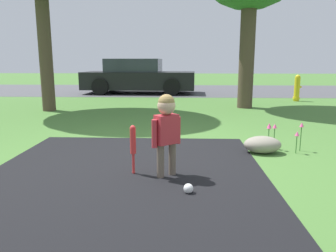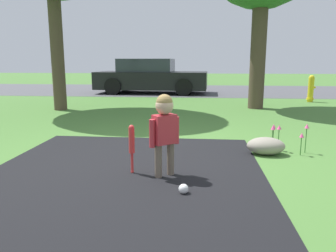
% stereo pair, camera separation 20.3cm
% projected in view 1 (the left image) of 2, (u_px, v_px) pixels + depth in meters
% --- Properties ---
extents(ground_plane, '(60.00, 60.00, 0.00)m').
position_uv_depth(ground_plane, '(158.00, 156.00, 4.37)').
color(ground_plane, '#477533').
extents(street_strip, '(40.00, 6.00, 0.01)m').
position_uv_depth(street_strip, '(175.00, 90.00, 14.31)').
color(street_strip, '#4C4C51').
rests_on(street_strip, ground).
extents(child, '(0.30, 0.26, 0.90)m').
position_uv_depth(child, '(166.00, 124.00, 3.49)').
color(child, '#6B5B4C').
rests_on(child, ground).
extents(baseball_bat, '(0.06, 0.06, 0.55)m').
position_uv_depth(baseball_bat, '(133.00, 143.00, 3.61)').
color(baseball_bat, red).
rests_on(baseball_bat, ground).
extents(sports_ball, '(0.09, 0.09, 0.09)m').
position_uv_depth(sports_ball, '(188.00, 188.00, 3.12)').
color(sports_ball, white).
rests_on(sports_ball, ground).
extents(fire_hydrant, '(0.24, 0.21, 0.82)m').
position_uv_depth(fire_hydrant, '(297.00, 88.00, 10.30)').
color(fire_hydrant, yellow).
rests_on(fire_hydrant, ground).
extents(parked_car, '(4.36, 2.10, 1.33)m').
position_uv_depth(parked_car, '(138.00, 77.00, 12.81)').
color(parked_car, black).
rests_on(parked_car, ground).
extents(flower_bed, '(0.52, 0.31, 0.41)m').
position_uv_depth(flower_bed, '(282.00, 129.00, 4.56)').
color(flower_bed, '#38702D').
rests_on(flower_bed, ground).
extents(edging_rock, '(0.51, 0.35, 0.23)m').
position_uv_depth(edging_rock, '(262.00, 145.00, 4.48)').
color(edging_rock, gray).
rests_on(edging_rock, ground).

